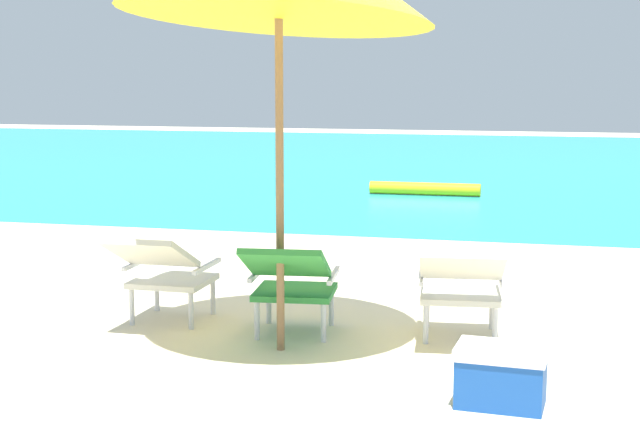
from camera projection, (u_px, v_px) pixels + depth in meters
The scene contains 7 objects.
ground_plane at pixel (401, 235), 10.33m from camera, with size 40.00×40.00×0.00m, color beige.
ocean_band at pixel (472, 163), 18.75m from camera, with size 40.00×18.00×0.01m, color #28B2B7.
swim_buoy at pixel (425, 189), 13.71m from camera, with size 0.18×0.18×1.60m, color yellow.
lounge_chair_left at pixel (162, 269), 6.52m from camera, with size 0.55×0.88×0.68m.
lounge_chair_center at pixel (291, 279), 6.18m from camera, with size 0.63×0.93×0.68m.
lounge_chair_right at pixel (461, 282), 6.09m from camera, with size 0.63×0.93×0.68m.
cooler_box at pixel (501, 375), 4.97m from camera, with size 0.49×0.35×0.32m.
Camera 1 is at (1.62, -6.10, 1.72)m, focal length 53.28 mm.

